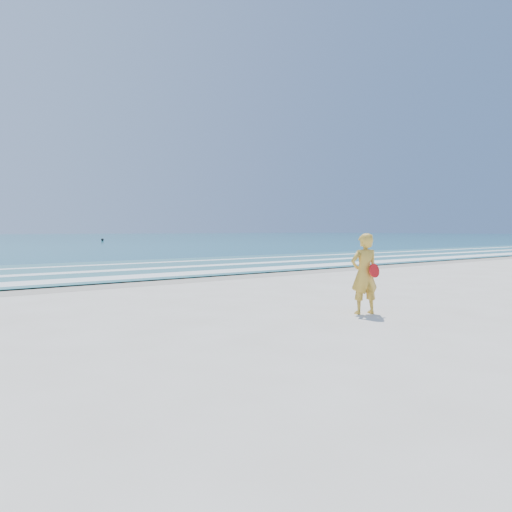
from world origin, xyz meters
TOP-DOWN VIEW (x-y plane):
  - ground at (0.00, 0.00)m, footprint 400.00×400.00m
  - wet_sand at (0.00, 9.00)m, footprint 400.00×2.40m
  - shallow at (0.00, 14.00)m, footprint 400.00×10.00m
  - foam_near at (0.00, 10.30)m, footprint 400.00×1.40m
  - foam_mid at (0.00, 13.20)m, footprint 400.00×0.90m
  - foam_far at (0.00, 16.50)m, footprint 400.00×0.60m
  - buoy at (19.02, 64.41)m, footprint 0.39×0.39m
  - woman at (0.22, 0.82)m, footprint 0.66×0.54m

SIDE VIEW (x-z plane):
  - ground at x=0.00m, z-range 0.00..0.00m
  - wet_sand at x=0.00m, z-range 0.00..0.00m
  - shallow at x=0.00m, z-range 0.04..0.05m
  - foam_near at x=0.00m, z-range 0.05..0.06m
  - foam_mid at x=0.00m, z-range 0.05..0.06m
  - foam_far at x=0.00m, z-range 0.05..0.06m
  - buoy at x=19.02m, z-range 0.04..0.43m
  - woman at x=0.22m, z-range 0.00..1.56m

